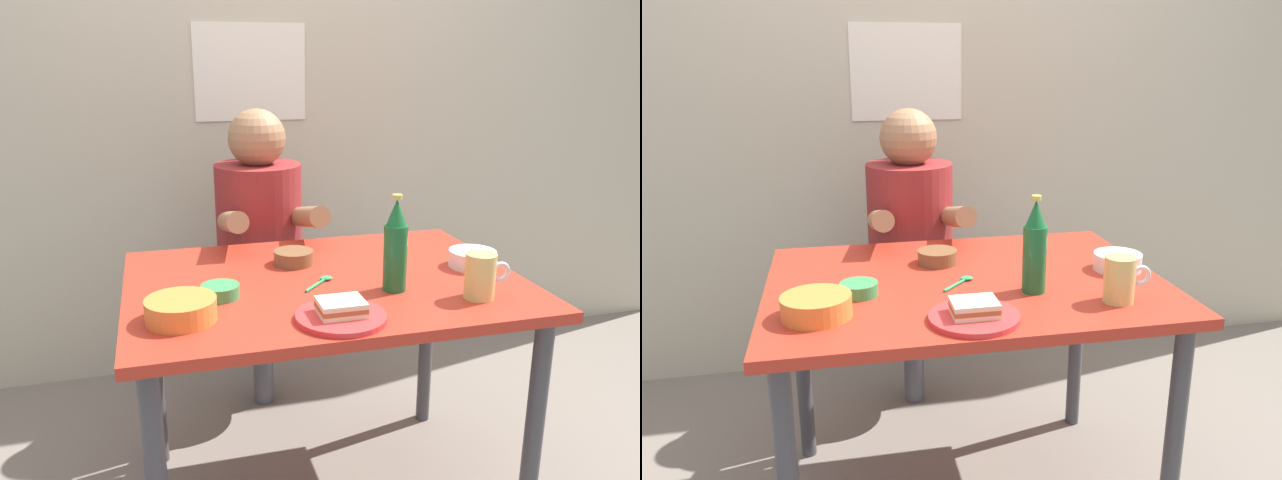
{
  "view_description": "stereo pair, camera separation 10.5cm",
  "coord_description": "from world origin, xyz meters",
  "views": [
    {
      "loc": [
        -0.44,
        -1.58,
        1.34
      ],
      "look_at": [
        0.0,
        0.05,
        0.84
      ],
      "focal_mm": 34.54,
      "sensor_mm": 36.0,
      "label": 1
    },
    {
      "loc": [
        -0.34,
        -1.6,
        1.34
      ],
      "look_at": [
        0.0,
        0.05,
        0.84
      ],
      "focal_mm": 34.54,
      "sensor_mm": 36.0,
      "label": 2
    }
  ],
  "objects": [
    {
      "name": "stool",
      "position": [
        -0.08,
        0.63,
        0.35
      ],
      "size": [
        0.34,
        0.34,
        0.45
      ],
      "color": "#4C4C51",
      "rests_on": "ground"
    },
    {
      "name": "beer_bottle",
      "position": [
        0.16,
        -0.13,
        0.86
      ],
      "size": [
        0.06,
        0.06,
        0.26
      ],
      "color": "#19602D",
      "rests_on": "dining_table"
    },
    {
      "name": "person_seated",
      "position": [
        -0.08,
        0.62,
        0.77
      ],
      "size": [
        0.33,
        0.56,
        0.72
      ],
      "color": "maroon",
      "rests_on": "stool"
    },
    {
      "name": "rice_bowl_white",
      "position": [
        0.45,
        -0.01,
        0.77
      ],
      "size": [
        0.14,
        0.14,
        0.05
      ],
      "color": "silver",
      "rests_on": "dining_table"
    },
    {
      "name": "spoon",
      "position": [
        -0.02,
        -0.03,
        0.75
      ],
      "size": [
        0.1,
        0.09,
        0.01
      ],
      "color": "#26A559",
      "rests_on": "dining_table"
    },
    {
      "name": "plate_orange",
      "position": [
        -0.04,
        -0.28,
        0.75
      ],
      "size": [
        0.22,
        0.22,
        0.01
      ],
      "primitive_type": "cylinder",
      "color": "red",
      "rests_on": "dining_table"
    },
    {
      "name": "condiment_bowl_brown",
      "position": [
        -0.06,
        0.15,
        0.76
      ],
      "size": [
        0.12,
        0.12,
        0.04
      ],
      "color": "brown",
      "rests_on": "dining_table"
    },
    {
      "name": "wall_back",
      "position": [
        -0.0,
        1.05,
        1.3
      ],
      "size": [
        4.4,
        0.09,
        2.6
      ],
      "color": "#BCB299",
      "rests_on": "ground"
    },
    {
      "name": "dining_table",
      "position": [
        0.0,
        0.0,
        0.65
      ],
      "size": [
        1.1,
        0.8,
        0.74
      ],
      "color": "#B72D1E",
      "rests_on": "ground"
    },
    {
      "name": "dip_bowl_green",
      "position": [
        -0.3,
        -0.07,
        0.76
      ],
      "size": [
        0.1,
        0.1,
        0.03
      ],
      "color": "#388C4C",
      "rests_on": "dining_table"
    },
    {
      "name": "sandwich",
      "position": [
        -0.04,
        -0.28,
        0.77
      ],
      "size": [
        0.11,
        0.09,
        0.04
      ],
      "color": "beige",
      "rests_on": "plate_orange"
    },
    {
      "name": "soup_bowl_orange",
      "position": [
        -0.41,
        -0.19,
        0.77
      ],
      "size": [
        0.17,
        0.17,
        0.05
      ],
      "color": "orange",
      "rests_on": "dining_table"
    },
    {
      "name": "beer_mug",
      "position": [
        0.35,
        -0.24,
        0.8
      ],
      "size": [
        0.13,
        0.08,
        0.12
      ],
      "color": "#D1BC66",
      "rests_on": "dining_table"
    }
  ]
}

